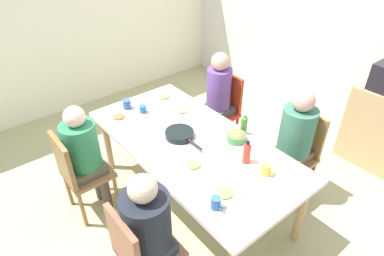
{
  "coord_description": "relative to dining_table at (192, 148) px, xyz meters",
  "views": [
    {
      "loc": [
        1.82,
        -1.47,
        2.49
      ],
      "look_at": [
        0.0,
        0.0,
        0.88
      ],
      "focal_mm": 30.47,
      "sensor_mm": 36.0,
      "label": 1
    }
  ],
  "objects": [
    {
      "name": "ground_plane",
      "position": [
        0.0,
        0.0,
        -0.66
      ],
      "size": [
        6.05,
        6.05,
        0.0
      ],
      "primitive_type": "plane",
      "color": "tan"
    },
    {
      "name": "wall_back",
      "position": [
        0.0,
        2.31,
        0.64
      ],
      "size": [
        5.29,
        0.12,
        2.6
      ],
      "primitive_type": "cube",
      "color": "silver",
      "rests_on": "ground_plane"
    },
    {
      "name": "wall_left",
      "position": [
        -2.58,
        0.0,
        0.64
      ],
      "size": [
        0.12,
        4.74,
        2.6
      ],
      "primitive_type": "cube",
      "color": "white",
      "rests_on": "ground_plane"
    },
    {
      "name": "dining_table",
      "position": [
        0.0,
        0.0,
        0.0
      ],
      "size": [
        2.11,
        1.03,
        0.73
      ],
      "color": "silver",
      "rests_on": "ground_plane"
    },
    {
      "name": "chair_0",
      "position": [
        -0.53,
        -0.89,
        -0.15
      ],
      "size": [
        0.4,
        0.4,
        0.9
      ],
      "color": "olive",
      "rests_on": "ground_plane"
    },
    {
      "name": "person_0",
      "position": [
        -0.53,
        -0.8,
        0.03
      ],
      "size": [
        0.3,
        0.3,
        1.15
      ],
      "color": "#504546",
      "rests_on": "ground_plane"
    },
    {
      "name": "chair_1",
      "position": [
        0.53,
        -0.89,
        -0.15
      ],
      "size": [
        0.4,
        0.4,
        0.9
      ],
      "color": "brown",
      "rests_on": "ground_plane"
    },
    {
      "name": "person_1",
      "position": [
        0.53,
        -0.8,
        0.04
      ],
      "size": [
        0.33,
        0.33,
        1.16
      ],
      "color": "#33334C",
      "rests_on": "ground_plane"
    },
    {
      "name": "chair_2",
      "position": [
        0.53,
        0.89,
        -0.15
      ],
      "size": [
        0.4,
        0.4,
        0.9
      ],
      "color": "olive",
      "rests_on": "ground_plane"
    },
    {
      "name": "person_2",
      "position": [
        0.53,
        0.8,
        0.06
      ],
      "size": [
        0.32,
        0.32,
        1.19
      ],
      "color": "brown",
      "rests_on": "ground_plane"
    },
    {
      "name": "chair_3",
      "position": [
        -0.53,
        0.89,
        -0.15
      ],
      "size": [
        0.4,
        0.4,
        0.9
      ],
      "color": "#B22A23",
      "rests_on": "ground_plane"
    },
    {
      "name": "person_3",
      "position": [
        -0.53,
        0.8,
        0.06
      ],
      "size": [
        0.3,
        0.3,
        1.21
      ],
      "color": "#364042",
      "rests_on": "ground_plane"
    },
    {
      "name": "plate_0",
      "position": [
        0.65,
        -0.22,
        0.08
      ],
      "size": [
        0.25,
        0.25,
        0.04
      ],
      "color": "white",
      "rests_on": "dining_table"
    },
    {
      "name": "plate_1",
      "position": [
        -0.76,
        -0.33,
        0.08
      ],
      "size": [
        0.22,
        0.22,
        0.04
      ],
      "color": "white",
      "rests_on": "dining_table"
    },
    {
      "name": "plate_2",
      "position": [
        -0.45,
        0.24,
        0.08
      ],
      "size": [
        0.23,
        0.23,
        0.04
      ],
      "color": "white",
      "rests_on": "dining_table"
    },
    {
      "name": "plate_3",
      "position": [
        0.28,
        -0.2,
        0.08
      ],
      "size": [
        0.2,
        0.2,
        0.04
      ],
      "color": "white",
      "rests_on": "dining_table"
    },
    {
      "name": "plate_4",
      "position": [
        -0.81,
        0.26,
        0.08
      ],
      "size": [
        0.21,
        0.21,
        0.04
      ],
      "color": "silver",
      "rests_on": "dining_table"
    },
    {
      "name": "bowl_0",
      "position": [
        0.23,
        0.32,
        0.11
      ],
      "size": [
        0.18,
        0.18,
        0.09
      ],
      "color": "#458147",
      "rests_on": "dining_table"
    },
    {
      "name": "serving_pan",
      "position": [
        -0.13,
        -0.04,
        0.1
      ],
      "size": [
        0.44,
        0.26,
        0.06
      ],
      "color": "black",
      "rests_on": "dining_table"
    },
    {
      "name": "cup_0",
      "position": [
        -0.71,
        -0.07,
        0.11
      ],
      "size": [
        0.11,
        0.08,
        0.08
      ],
      "color": "#2B5CA0",
      "rests_on": "dining_table"
    },
    {
      "name": "cup_1",
      "position": [
        0.71,
        -0.36,
        0.12
      ],
      "size": [
        0.11,
        0.07,
        0.1
      ],
      "color": "#345E99",
      "rests_on": "dining_table"
    },
    {
      "name": "cup_2",
      "position": [
        -0.88,
        -0.16,
        0.12
      ],
      "size": [
        0.12,
        0.08,
        0.1
      ],
      "color": "#3858A0",
      "rests_on": "dining_table"
    },
    {
      "name": "cup_3",
      "position": [
        0.69,
        0.19,
        0.12
      ],
      "size": [
        0.12,
        0.09,
        0.1
      ],
      "color": "#E2C74E",
      "rests_on": "dining_table"
    },
    {
      "name": "bottle_0",
      "position": [
        0.5,
        0.17,
        0.17
      ],
      "size": [
        0.06,
        0.06,
        0.21
      ],
      "color": "red",
      "rests_on": "dining_table"
    },
    {
      "name": "bottle_1",
      "position": [
        0.2,
        0.45,
        0.17
      ],
      "size": [
        0.06,
        0.06,
        0.21
      ],
      "color": "#448438",
      "rests_on": "dining_table"
    },
    {
      "name": "side_cabinet",
      "position": [
        0.84,
        2.01,
        -0.21
      ],
      "size": [
        0.7,
        0.44,
        0.9
      ],
      "primitive_type": "cube",
      "color": "tan",
      "rests_on": "ground_plane"
    }
  ]
}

